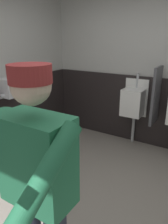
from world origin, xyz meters
TOP-DOWN VIEW (x-y plane):
  - ground_plane at (0.00, 0.00)m, footprint 4.30×4.30m
  - wall_back at (0.00, 1.91)m, footprint 4.30×0.12m
  - wainscot_band_back at (0.00, 1.83)m, footprint 3.70×0.03m
  - urinal_left at (-0.24, 1.69)m, footprint 0.40×0.34m
  - privacy_divider_panel at (0.13, 1.62)m, footprint 0.04×0.40m
  - person at (0.12, -0.99)m, footprint 0.64×0.60m
  - hand_dryer at (-1.73, 0.32)m, footprint 0.24×0.23m

SIDE VIEW (x-z plane):
  - ground_plane at x=0.00m, z-range -0.04..0.00m
  - wainscot_band_back at x=0.00m, z-range 0.00..1.19m
  - urinal_left at x=-0.24m, z-range 0.16..1.40m
  - privacy_divider_panel at x=0.13m, z-range 0.50..1.40m
  - person at x=0.12m, z-range 0.15..1.83m
  - hand_dryer at x=-1.73m, z-range 0.95..1.23m
  - wall_back at x=0.00m, z-range 0.00..2.75m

